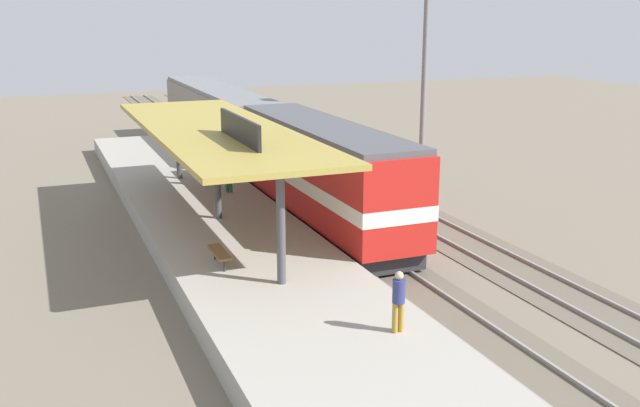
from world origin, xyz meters
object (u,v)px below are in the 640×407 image
person_waiting (205,166)px  person_boarding (228,172)px  person_walking (399,298)px  passenger_carriage_single (218,120)px  platform_bench (219,253)px  light_mast (426,27)px  locomotive (322,174)px

person_waiting → person_boarding: same height
person_walking → person_waiting: bearing=92.6°
passenger_carriage_single → person_boarding: bearing=-102.4°
platform_bench → person_waiting: (2.27, 11.58, 0.51)m
passenger_carriage_single → person_boarding: passenger_carriage_single is taller
platform_bench → light_mast: size_ratio=0.15×
person_boarding → platform_bench: bearing=-106.8°
locomotive → person_waiting: 7.07m
locomotive → person_walking: (-2.90, -12.48, -0.56)m
person_boarding → person_waiting: bearing=111.2°
light_mast → passenger_carriage_single: bearing=121.0°
person_waiting → person_walking: (0.83, -18.45, 0.00)m
platform_bench → light_mast: light_mast is taller
person_waiting → person_boarding: (0.69, -1.79, 0.00)m
locomotive → passenger_carriage_single: 18.00m
locomotive → light_mast: 11.03m
platform_bench → person_walking: (3.10, -6.88, 0.51)m
person_walking → light_mast: bearing=58.5°
person_waiting → person_boarding: size_ratio=1.00×
light_mast → person_waiting: light_mast is taller
platform_bench → person_waiting: size_ratio=0.99×
passenger_carriage_single → light_mast: 16.33m
platform_bench → passenger_carriage_single: size_ratio=0.08×
person_waiting → person_boarding: 1.92m
passenger_carriage_single → locomotive: bearing=-90.0°
locomotive → light_mast: bearing=32.7°
person_walking → person_boarding: (-0.13, 16.66, 0.00)m
person_boarding → person_walking: bearing=-89.5°
platform_bench → locomotive: 8.28m
light_mast → person_boarding: bearing=-175.6°
person_waiting → light_mast: bearing=-4.8°
passenger_carriage_single → person_waiting: bearing=-107.2°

